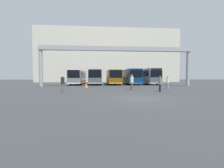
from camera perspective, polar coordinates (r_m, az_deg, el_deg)
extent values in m
plane|color=#2D3033|center=(11.13, 10.44, -5.29)|extent=(200.00, 200.00, 0.00)
cube|color=#B7B2A3|center=(55.16, -1.49, 10.20)|extent=(47.68, 12.00, 17.79)
cylinder|color=gray|center=(26.96, -25.47, 5.40)|extent=(0.60, 0.60, 5.96)
cylinder|color=gray|center=(29.47, 26.94, 5.10)|extent=(0.60, 0.60, 5.96)
cube|color=gray|center=(25.76, 2.01, 13.25)|extent=(25.52, 0.80, 0.70)
cube|color=silver|center=(33.46, -12.77, 2.71)|extent=(2.42, 11.24, 2.63)
cube|color=black|center=(27.93, -14.44, 3.73)|extent=(2.22, 0.06, 1.47)
cube|color=black|center=(33.46, -12.78, 3.53)|extent=(2.45, 9.55, 1.10)
cube|color=orange|center=(33.46, -12.76, 1.27)|extent=(2.45, 10.68, 0.24)
cylinder|color=black|center=(30.54, -15.55, 0.57)|extent=(0.28, 1.04, 1.04)
cylinder|color=black|center=(30.21, -11.64, 0.59)|extent=(0.28, 1.04, 1.04)
cylinder|color=black|center=(36.74, -13.66, 0.90)|extent=(0.28, 1.04, 1.04)
cylinder|color=black|center=(36.46, -10.41, 0.91)|extent=(0.28, 1.04, 1.04)
cube|color=#999EA5|center=(33.63, -6.16, 2.84)|extent=(2.52, 12.25, 2.73)
cube|color=black|center=(27.53, -6.54, 3.97)|extent=(2.32, 0.06, 1.53)
cube|color=black|center=(33.63, -6.16, 3.70)|extent=(2.55, 10.41, 1.15)
cube|color=red|center=(33.63, -6.15, 1.36)|extent=(2.55, 11.64, 0.24)
cylinder|color=black|center=(30.27, -8.42, 0.50)|extent=(0.28, 0.93, 0.93)
cylinder|color=black|center=(30.20, -4.25, 0.52)|extent=(0.28, 0.93, 0.93)
cylinder|color=black|center=(37.11, -7.69, 0.87)|extent=(0.28, 0.93, 0.93)
cylinder|color=black|center=(37.05, -4.29, 0.88)|extent=(0.28, 0.93, 0.93)
cube|color=orange|center=(33.06, 0.47, 2.82)|extent=(2.58, 10.90, 2.68)
cube|color=black|center=(27.66, 1.44, 3.89)|extent=(2.38, 0.06, 1.50)
cube|color=black|center=(33.06, 0.47, 3.66)|extent=(2.61, 9.26, 1.12)
cube|color=red|center=(33.06, 0.47, 1.33)|extent=(2.61, 10.35, 0.24)
cylinder|color=black|center=(29.95, -1.18, 0.63)|extent=(0.28, 1.05, 1.05)
cylinder|color=black|center=(30.16, 3.11, 0.64)|extent=(0.28, 1.05, 1.05)
cylinder|color=black|center=(36.04, -1.74, 0.94)|extent=(0.28, 1.05, 1.05)
cylinder|color=black|center=(36.22, 1.84, 0.95)|extent=(0.28, 1.05, 1.05)
cube|color=#1959A5|center=(34.02, 6.87, 2.94)|extent=(2.58, 11.75, 2.86)
cube|color=black|center=(28.32, 9.21, 4.09)|extent=(2.38, 0.06, 1.60)
cube|color=black|center=(34.03, 6.87, 3.83)|extent=(2.61, 9.99, 1.20)
cube|color=#1966B2|center=(34.03, 6.86, 1.40)|extent=(2.61, 11.16, 0.24)
cylinder|color=black|center=(30.60, 5.99, 0.59)|extent=(0.28, 0.98, 0.98)
cylinder|color=black|center=(31.09, 10.09, 0.59)|extent=(0.28, 0.98, 0.98)
cylinder|color=black|center=(37.08, 4.14, 0.92)|extent=(0.28, 0.98, 0.98)
cylinder|color=black|center=(37.49, 7.57, 0.93)|extent=(0.28, 0.98, 0.98)
cube|color=#999EA5|center=(34.52, 13.29, 3.00)|extent=(2.43, 10.78, 2.99)
cube|color=black|center=(29.46, 16.49, 4.14)|extent=(2.23, 0.06, 1.67)
cube|color=black|center=(34.53, 13.30, 3.92)|extent=(2.46, 9.17, 1.25)
cube|color=orange|center=(34.52, 13.27, 1.41)|extent=(2.46, 10.24, 0.24)
cylinder|color=black|center=(31.34, 13.11, 0.66)|extent=(0.28, 1.07, 1.07)
cylinder|color=black|center=(32.04, 16.71, 0.66)|extent=(0.28, 1.07, 1.07)
cylinder|color=black|center=(37.14, 10.30, 0.96)|extent=(0.28, 1.07, 1.07)
cylinder|color=black|center=(37.73, 13.40, 0.96)|extent=(0.28, 1.07, 1.07)
cylinder|color=gray|center=(20.97, 20.35, -0.65)|extent=(0.19, 0.19, 0.81)
cylinder|color=gray|center=(20.82, 20.49, -0.67)|extent=(0.19, 0.19, 0.81)
cylinder|color=beige|center=(20.87, 20.45, 1.38)|extent=(0.36, 0.36, 0.68)
sphere|color=#8C6647|center=(20.87, 20.47, 2.62)|extent=(0.22, 0.22, 0.22)
cylinder|color=black|center=(16.56, 17.86, -1.46)|extent=(0.18, 0.18, 0.79)
cylinder|color=black|center=(16.71, 17.76, -1.42)|extent=(0.18, 0.18, 0.79)
cylinder|color=#4C724C|center=(16.60, 17.84, 1.04)|extent=(0.34, 0.34, 0.66)
sphere|color=brown|center=(16.60, 17.86, 2.54)|extent=(0.21, 0.21, 0.21)
cylinder|color=brown|center=(15.76, -18.24, -1.58)|extent=(0.19, 0.19, 0.83)
cylinder|color=brown|center=(15.92, -18.27, -1.54)|extent=(0.19, 0.19, 0.83)
cylinder|color=black|center=(15.81, -18.29, 1.20)|extent=(0.36, 0.36, 0.69)
sphere|color=tan|center=(15.81, -18.32, 2.87)|extent=(0.23, 0.23, 0.23)
cylinder|color=brown|center=(17.81, 7.65, -0.94)|extent=(0.20, 0.20, 0.88)
cylinder|color=brown|center=(17.97, 7.44, -0.91)|extent=(0.20, 0.20, 0.88)
cylinder|color=beige|center=(17.86, 7.56, 1.67)|extent=(0.39, 0.39, 0.73)
sphere|color=#8C6647|center=(17.86, 7.57, 3.23)|extent=(0.24, 0.24, 0.24)
cone|color=orange|center=(22.93, -9.75, -0.51)|extent=(0.50, 0.50, 0.63)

